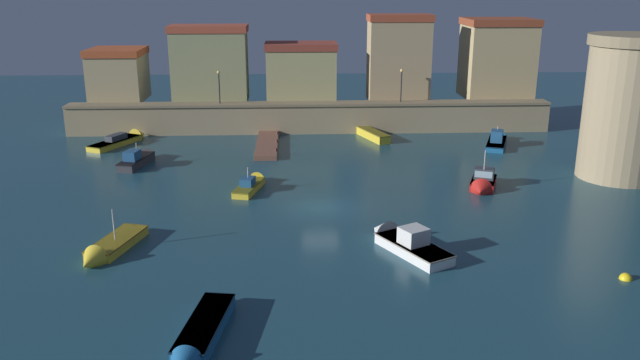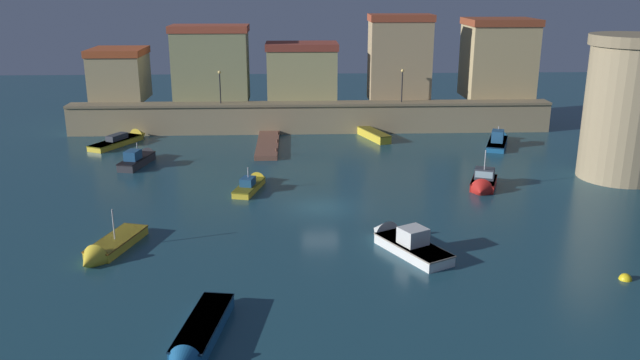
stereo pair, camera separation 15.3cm
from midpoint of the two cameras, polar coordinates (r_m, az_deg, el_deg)
ground_plane at (r=44.79m, az=-0.06°, el=-2.44°), size 133.04×133.04×0.00m
quay_wall at (r=66.73m, az=-0.93°, el=5.51°), size 48.83×2.31×3.07m
old_town_backdrop at (r=69.42m, az=0.87°, el=10.16°), size 46.44×6.09×8.79m
fortress_tower at (r=55.54m, az=25.13°, el=5.78°), size 6.73×6.73×11.11m
pier_dock at (r=61.25m, az=-4.72°, el=3.10°), size 2.00×9.89×0.70m
quay_lamp_0 at (r=66.46m, az=-8.90°, el=8.51°), size 0.32×0.32×3.28m
quay_lamp_1 at (r=66.98m, az=7.07°, el=8.68°), size 0.32×0.32×3.33m
moored_boat_0 at (r=29.02m, az=-10.78°, el=-13.55°), size 2.46×6.82×1.39m
moored_boat_1 at (r=64.33m, az=15.19°, el=3.43°), size 3.82×6.75×2.35m
moored_boat_2 at (r=39.23m, az=-18.23°, el=-5.80°), size 3.11×6.04×2.89m
moored_boat_3 at (r=38.39m, az=7.07°, el=-5.30°), size 4.66×6.50×2.14m
moored_boat_4 at (r=65.18m, az=4.21°, el=4.17°), size 3.43×6.90×1.13m
moored_boat_5 at (r=49.24m, az=-6.05°, el=-0.29°), size 2.54×5.51×2.18m
moored_boat_6 at (r=50.00m, az=13.97°, el=-0.31°), size 3.05×4.44×3.45m
moored_boat_7 at (r=65.30m, az=-16.87°, el=3.41°), size 4.72×7.22×1.55m
moored_boat_8 at (r=57.49m, az=-15.59°, el=1.84°), size 2.56×5.99×2.22m
mooring_buoy_0 at (r=38.00m, az=25.07°, el=-7.86°), size 0.66×0.66×0.66m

